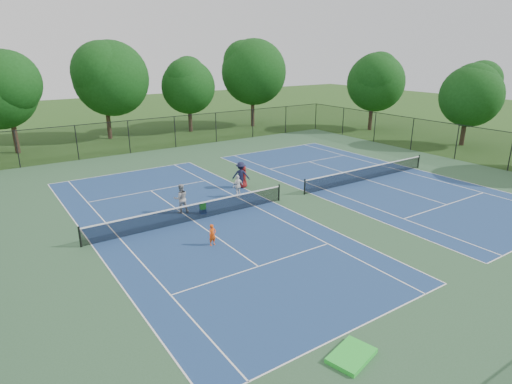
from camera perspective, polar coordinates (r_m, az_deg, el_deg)
ground at (r=27.55m, az=4.80°, el=-0.74°), size 140.00×140.00×0.00m
court_pad at (r=27.54m, az=4.80°, el=-0.73°), size 36.00×36.00×0.01m
tennis_court_left at (r=23.99m, az=-8.37°, el=-3.60°), size 12.00×23.83×1.07m
tennis_court_right at (r=32.20m, az=14.57°, el=1.74°), size 12.00×23.83×1.07m
perimeter_fence at (r=27.06m, az=4.89°, el=2.46°), size 36.08×36.08×3.02m
tree_back_a at (r=44.39m, az=-30.35°, el=12.15°), size 6.80×6.80×9.15m
tree_back_b at (r=47.87m, az=-19.67°, el=14.50°), size 7.60×7.60×10.03m
tree_back_c at (r=50.13m, az=-8.99°, el=14.16°), size 6.00×6.00×8.40m
tree_back_d at (r=53.13m, az=-0.47°, el=16.06°), size 7.80×7.80×10.37m
tree_side_e at (r=52.30m, az=15.42°, el=14.28°), size 6.60×6.60×8.87m
tree_side_f at (r=46.78m, az=26.58°, el=11.93°), size 5.80×5.80×8.12m
child_player at (r=20.80m, az=-5.83°, el=-5.71°), size 0.42×0.29×1.08m
instructor at (r=25.02m, az=-9.98°, el=-0.85°), size 0.95×0.79×1.74m
bystander_a at (r=27.38m, az=-2.44°, el=0.81°), size 0.92×0.54×1.47m
bystander_b at (r=29.12m, az=-2.03°, el=2.27°), size 1.35×1.28×1.84m
bystander_c at (r=29.25m, az=-1.71°, el=2.06°), size 0.88×0.74×1.55m
ball_crate at (r=24.95m, az=-7.08°, el=-2.56°), size 0.40×0.37×0.28m
ball_hopper at (r=24.84m, az=-7.11°, el=-1.85°), size 0.38×0.34×0.38m
green_tarp at (r=14.37m, az=12.61°, el=-20.51°), size 1.70×1.35×0.15m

